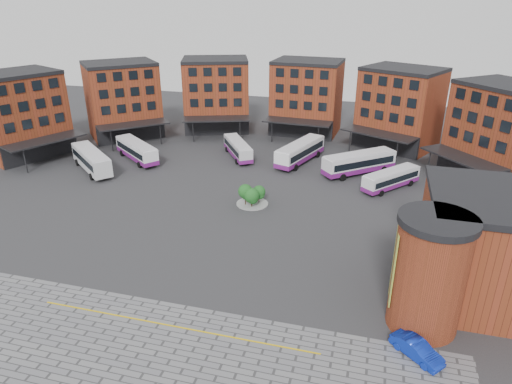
% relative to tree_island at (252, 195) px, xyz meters
% --- Properties ---
extents(ground, '(160.00, 160.00, 0.00)m').
position_rel_tree_island_xyz_m(ground, '(-2.05, -11.54, -1.62)').
color(ground, '#28282B').
rests_on(ground, ground).
extents(yellow_line, '(26.00, 0.15, 0.02)m').
position_rel_tree_island_xyz_m(yellow_line, '(-0.05, -25.54, -1.59)').
color(yellow_line, gold).
rests_on(yellow_line, paving_zone).
extents(main_building, '(94.14, 42.48, 14.60)m').
position_rel_tree_island_xyz_m(main_building, '(-6.82, 26.71, 5.60)').
color(main_building, maroon).
rests_on(main_building, ground).
extents(east_building, '(17.40, 15.40, 10.60)m').
position_rel_tree_island_xyz_m(east_building, '(26.65, -14.60, 3.67)').
color(east_building, maroon).
rests_on(east_building, ground).
extents(tree_island, '(4.40, 4.40, 3.08)m').
position_rel_tree_island_xyz_m(tree_island, '(0.00, 0.00, 0.00)').
color(tree_island, gray).
rests_on(tree_island, ground).
extents(bus_a, '(11.20, 10.01, 3.47)m').
position_rel_tree_island_xyz_m(bus_a, '(-28.71, 5.97, 0.43)').
color(bus_a, silver).
rests_on(bus_a, ground).
extents(bus_b, '(10.88, 9.23, 3.29)m').
position_rel_tree_island_xyz_m(bus_b, '(-24.11, 12.47, 0.16)').
color(bus_b, white).
rests_on(bus_b, ground).
extents(bus_c, '(7.76, 10.15, 2.97)m').
position_rel_tree_island_xyz_m(bus_c, '(-7.69, 18.52, -0.02)').
color(bus_c, silver).
rests_on(bus_c, ground).
extents(bus_d, '(6.77, 12.73, 3.52)m').
position_rel_tree_island_xyz_m(bus_d, '(3.37, 18.72, 0.28)').
color(bus_d, white).
rests_on(bus_d, ground).
extents(bus_e, '(11.36, 10.22, 3.51)m').
position_rel_tree_island_xyz_m(bus_e, '(13.41, 15.85, 0.28)').
color(bus_e, white).
rests_on(bus_e, ground).
extents(bus_f, '(8.39, 9.31, 2.87)m').
position_rel_tree_island_xyz_m(bus_f, '(18.36, 11.02, -0.07)').
color(bus_f, silver).
rests_on(bus_f, ground).
extents(blue_car, '(4.41, 4.08, 1.47)m').
position_rel_tree_island_xyz_m(blue_car, '(20.39, -23.76, -0.89)').
color(blue_car, '#0C26A6').
rests_on(blue_car, ground).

